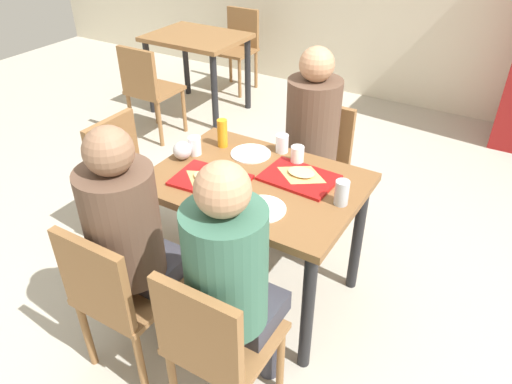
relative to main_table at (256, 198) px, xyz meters
name	(u,v)px	position (x,y,z in m)	size (l,w,h in m)	color
ground_plane	(256,290)	(0.00, 0.00, -0.66)	(10.00, 10.00, 0.02)	#B2AD9E
main_table	(256,198)	(0.00, 0.00, 0.00)	(1.05, 0.76, 0.76)	brown
chair_near_left	(117,293)	(-0.26, -0.76, -0.15)	(0.40, 0.40, 0.85)	olive
chair_near_right	(214,342)	(0.26, -0.76, -0.15)	(0.40, 0.40, 0.85)	olive
chair_far_side	(317,160)	(0.00, 0.76, -0.15)	(0.40, 0.40, 0.85)	olive
chair_left_end	(129,176)	(-0.91, 0.00, -0.15)	(0.40, 0.40, 0.85)	olive
person_in_red	(131,232)	(-0.26, -0.62, 0.10)	(0.32, 0.42, 1.26)	#383842
person_in_brown_jacket	(232,275)	(0.26, -0.62, 0.10)	(0.32, 0.42, 1.26)	#383842
person_far_side	(309,134)	(0.00, 0.62, 0.10)	(0.32, 0.42, 1.26)	#383842
tray_red_near	(211,180)	(-0.18, -0.13, 0.12)	(0.36, 0.26, 0.02)	#B21414
tray_red_far	(299,178)	(0.18, 0.11, 0.12)	(0.36, 0.26, 0.02)	#B21414
paper_plate_center	(251,154)	(-0.16, 0.21, 0.12)	(0.22, 0.22, 0.01)	white
paper_plate_near_edge	(262,209)	(0.16, -0.21, 0.12)	(0.22, 0.22, 0.01)	white
pizza_slice_a	(205,178)	(-0.20, -0.15, 0.14)	(0.21, 0.15, 0.02)	#DBAD60
pizza_slice_b	(301,173)	(0.19, 0.13, 0.14)	(0.21, 0.16, 0.02)	#DBAD60
plastic_cup_a	(282,143)	(-0.03, 0.32, 0.16)	(0.07, 0.07, 0.10)	white
plastic_cup_b	(224,204)	(0.03, -0.32, 0.16)	(0.07, 0.07, 0.10)	white
plastic_cup_c	(195,146)	(-0.42, 0.06, 0.16)	(0.07, 0.07, 0.10)	white
plastic_cup_d	(297,155)	(0.10, 0.25, 0.16)	(0.07, 0.07, 0.10)	white
soda_can	(342,193)	(0.45, 0.02, 0.17)	(0.07, 0.07, 0.12)	#B7BCC6
condiment_bottle	(222,133)	(-0.34, 0.21, 0.19)	(0.06, 0.06, 0.16)	orange
foil_bundle	(182,150)	(-0.45, -0.02, 0.16)	(0.10, 0.10, 0.10)	silver
background_table	(197,49)	(-1.81, 1.93, -0.02)	(0.90, 0.70, 0.76)	olive
background_chair_near	(148,86)	(-1.81, 1.19, -0.15)	(0.40, 0.40, 0.85)	olive
background_chair_far	(238,44)	(-1.81, 2.66, -0.15)	(0.40, 0.40, 0.85)	olive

